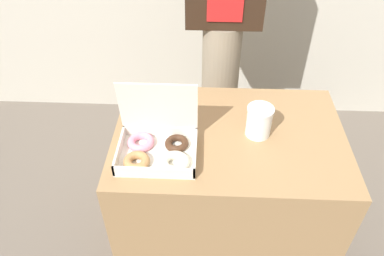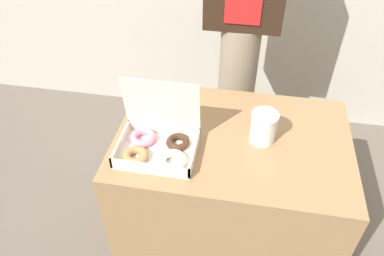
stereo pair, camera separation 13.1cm
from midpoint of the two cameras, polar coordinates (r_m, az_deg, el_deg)
ground_plane at (r=2.06m, az=2.41°, el=-16.75°), size 14.00×14.00×0.00m
table at (r=1.75m, az=2.75°, el=-10.17°), size 0.91×0.63×0.75m
donut_box at (r=1.37m, az=-8.05°, el=-2.79°), size 0.29×0.23×0.27m
coffee_cup at (r=1.44m, az=7.64°, el=0.93°), size 0.10×0.10×0.13m
person_customer at (r=1.82m, az=2.72°, el=16.48°), size 0.35×0.20×1.76m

